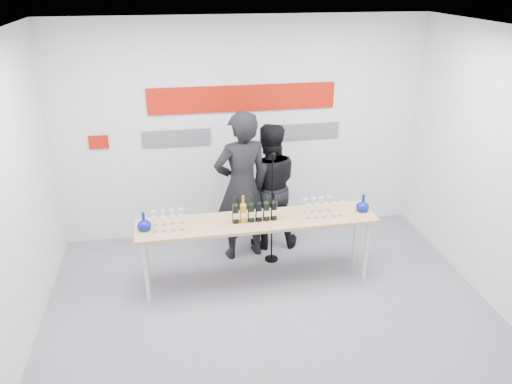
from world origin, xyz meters
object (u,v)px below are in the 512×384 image
(presenter_right, at_px, (268,186))
(mic_stand, at_px, (272,229))
(tasting_table, at_px, (257,225))
(presenter_left, at_px, (242,187))

(presenter_right, bearing_deg, mic_stand, 89.28)
(tasting_table, xyz_separation_m, mic_stand, (0.27, 0.45, -0.32))
(tasting_table, xyz_separation_m, presenter_right, (0.30, 0.89, 0.09))
(tasting_table, relative_size, presenter_right, 1.63)
(tasting_table, height_order, presenter_right, presenter_right)
(tasting_table, distance_m, presenter_right, 0.94)
(presenter_right, bearing_deg, tasting_table, 75.03)
(presenter_left, distance_m, presenter_right, 0.47)
(presenter_left, relative_size, presenter_right, 1.14)
(presenter_left, xyz_separation_m, mic_stand, (0.35, -0.21, -0.53))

